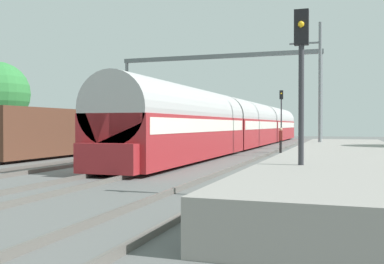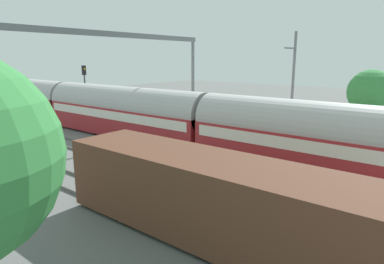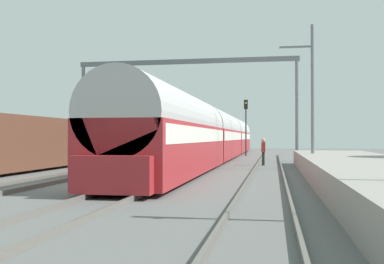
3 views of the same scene
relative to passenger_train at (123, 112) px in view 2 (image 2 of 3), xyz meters
name	(u,v)px [view 2 (image 2 of 3)]	position (x,y,z in m)	size (l,w,h in m)	color
passenger_train	(123,112)	(0.00, 0.00, 0.00)	(2.93, 49.20, 3.82)	maroon
freight_car	(225,203)	(-8.59, -15.06, -0.50)	(2.80, 13.00, 2.70)	#563323
person_crossing	(231,127)	(3.93, -7.62, -0.94)	(0.26, 0.41, 1.73)	#252525
railway_signal_far	(85,86)	(1.92, 7.73, 1.49)	(0.36, 0.30, 5.44)	#2D2D33
catenary_gantry	(117,61)	(-2.15, -2.10, 3.98)	(17.28, 0.28, 7.86)	slate
catenary_pole_east_mid	(292,86)	(6.65, -11.09, 2.18)	(1.90, 0.20, 8.00)	slate
tree_east_background	(371,92)	(13.47, -15.09, 1.42)	(3.69, 3.69, 5.25)	#4C3826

